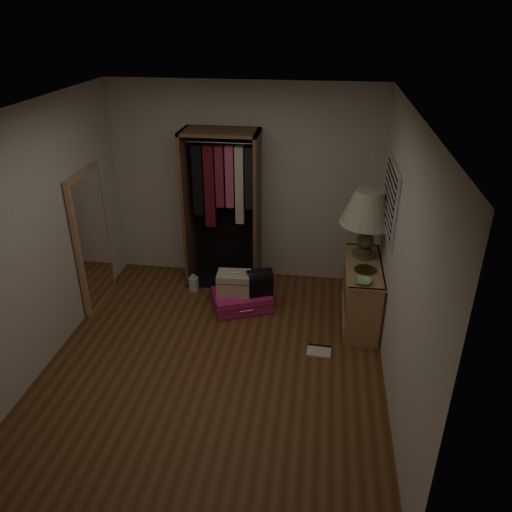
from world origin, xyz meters
name	(u,v)px	position (x,y,z in m)	size (l,w,h in m)	color
ground	(216,361)	(0.00, 0.00, 0.00)	(4.00, 4.00, 0.00)	#583319
room_walls	(219,231)	(0.08, 0.04, 1.50)	(3.52, 4.02, 2.60)	beige
console_bookshelf	(361,290)	(1.53, 1.04, 0.39)	(0.42, 1.12, 0.75)	#A77C51
open_wardrobe	(224,196)	(-0.23, 1.77, 1.20)	(0.95, 0.50, 2.05)	brown
floor_mirror	(92,240)	(-1.70, 1.00, 0.85)	(0.06, 0.80, 1.70)	tan
pink_suitcase	(242,300)	(0.10, 1.08, 0.11)	(0.85, 0.74, 0.22)	#C5186B
train_case	(234,283)	(0.01, 1.06, 0.35)	(0.42, 0.30, 0.29)	#BFB392
black_bag	(259,281)	(0.32, 1.10, 0.38)	(0.35, 0.30, 0.33)	black
table_lamp	(369,209)	(1.54, 1.23, 1.34)	(0.72, 0.72, 0.80)	#434F26
brass_tray	(365,270)	(1.54, 0.86, 0.76)	(0.31, 0.31, 0.01)	olive
ceramic_bowl	(362,281)	(1.49, 0.57, 0.77)	(0.18, 0.18, 0.05)	#9CBB9C
white_jug	(194,284)	(-0.59, 1.41, 0.10)	(0.13, 0.13, 0.23)	silver
floor_book	(319,350)	(1.08, 0.33, 0.01)	(0.27, 0.22, 0.02)	beige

